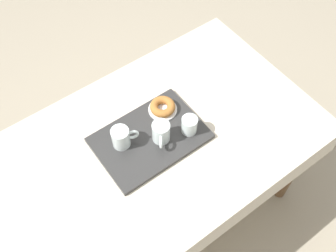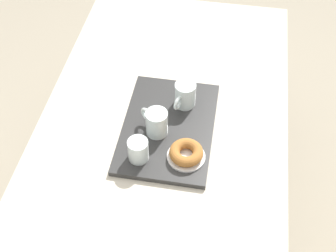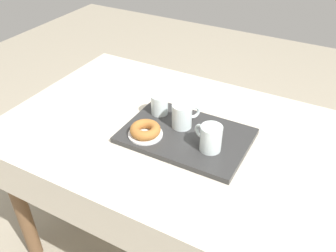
% 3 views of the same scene
% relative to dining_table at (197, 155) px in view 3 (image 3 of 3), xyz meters
% --- Properties ---
extents(dining_table, '(1.54, 0.89, 0.73)m').
position_rel_dining_table_xyz_m(dining_table, '(0.00, 0.00, 0.00)').
color(dining_table, beige).
rests_on(dining_table, ground).
extents(serving_tray, '(0.46, 0.32, 0.02)m').
position_rel_dining_table_xyz_m(serving_tray, '(-0.04, -0.03, 0.10)').
color(serving_tray, '#2D2D2D').
rests_on(serving_tray, dining_table).
extents(tea_mug_left, '(0.09, 0.10, 0.10)m').
position_rel_dining_table_xyz_m(tea_mug_left, '(-0.07, 0.01, 0.15)').
color(tea_mug_left, silver).
rests_on(tea_mug_left, serving_tray).
extents(tea_mug_right, '(0.11, 0.08, 0.10)m').
position_rel_dining_table_xyz_m(tea_mug_right, '(0.08, -0.07, 0.15)').
color(tea_mug_right, silver).
rests_on(tea_mug_right, serving_tray).
extents(water_glass_near, '(0.07, 0.07, 0.08)m').
position_rel_dining_table_xyz_m(water_glass_near, '(-0.19, 0.05, 0.14)').
color(water_glass_near, silver).
rests_on(water_glass_near, serving_tray).
extents(donut_plate_left, '(0.13, 0.13, 0.01)m').
position_rel_dining_table_xyz_m(donut_plate_left, '(-0.16, -0.11, 0.11)').
color(donut_plate_left, white).
rests_on(donut_plate_left, serving_tray).
extents(sugar_donut_left, '(0.11, 0.11, 0.04)m').
position_rel_dining_table_xyz_m(sugar_donut_left, '(-0.16, -0.11, 0.13)').
color(sugar_donut_left, '#A3662D').
rests_on(sugar_donut_left, donut_plate_left).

